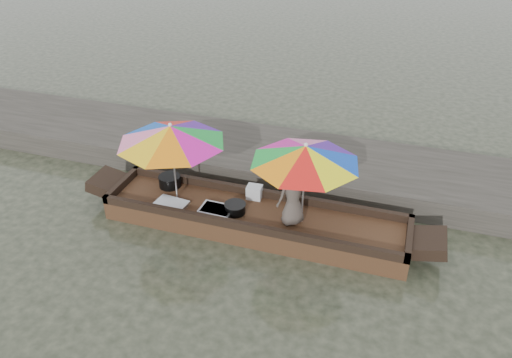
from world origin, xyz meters
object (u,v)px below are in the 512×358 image
(boat_hull, at_px, (254,220))
(vendor, at_px, (293,195))
(cooking_pot, at_px, (170,181))
(umbrella_bow, at_px, (174,162))
(charcoal_grill, at_px, (235,209))
(umbrella_stern, at_px, (304,184))
(tray_scallop, at_px, (171,204))
(supply_bag, at_px, (254,192))
(tray_crayfish, at_px, (216,210))

(boat_hull, relative_size, vendor, 4.87)
(cooking_pot, xyz_separation_m, vendor, (2.56, -0.41, 0.46))
(umbrella_bow, bearing_deg, charcoal_grill, -5.44)
(vendor, height_order, umbrella_bow, umbrella_bow)
(boat_hull, xyz_separation_m, umbrella_stern, (0.88, 0.00, 0.95))
(boat_hull, bearing_deg, umbrella_stern, 0.00)
(cooking_pot, bearing_deg, vendor, -9.18)
(umbrella_bow, bearing_deg, umbrella_stern, 0.00)
(tray_scallop, relative_size, vendor, 0.52)
(boat_hull, distance_m, tray_scallop, 1.57)
(boat_hull, relative_size, umbrella_bow, 2.82)
(cooking_pot, distance_m, umbrella_bow, 0.81)
(boat_hull, height_order, umbrella_stern, umbrella_stern)
(tray_scallop, xyz_separation_m, umbrella_bow, (-0.00, 0.27, 0.74))
(supply_bag, distance_m, umbrella_stern, 1.29)
(boat_hull, height_order, tray_crayfish, tray_crayfish)
(tray_scallop, bearing_deg, boat_hull, 10.10)
(tray_crayfish, height_order, supply_bag, supply_bag)
(umbrella_stern, bearing_deg, charcoal_grill, -174.54)
(charcoal_grill, relative_size, umbrella_stern, 0.20)
(cooking_pot, relative_size, tray_crayfish, 0.71)
(tray_scallop, relative_size, charcoal_grill, 1.62)
(boat_hull, height_order, cooking_pot, cooking_pot)
(boat_hull, height_order, charcoal_grill, charcoal_grill)
(boat_hull, height_order, supply_bag, supply_bag)
(supply_bag, height_order, umbrella_stern, umbrella_stern)
(vendor, xyz_separation_m, umbrella_stern, (0.16, 0.07, 0.21))
(boat_hull, relative_size, umbrella_stern, 2.98)
(supply_bag, xyz_separation_m, vendor, (0.86, -0.52, 0.44))
(supply_bag, bearing_deg, tray_scallop, -152.49)
(charcoal_grill, distance_m, umbrella_bow, 1.40)
(vendor, bearing_deg, boat_hull, -49.92)
(cooking_pot, height_order, vendor, vendor)
(vendor, relative_size, umbrella_stern, 0.61)
(umbrella_bow, bearing_deg, cooking_pot, 132.65)
(supply_bag, bearing_deg, vendor, -31.40)
(boat_hull, relative_size, tray_crayfish, 9.27)
(cooking_pot, relative_size, vendor, 0.37)
(cooking_pot, distance_m, tray_crayfish, 1.33)
(cooking_pot, height_order, umbrella_stern, umbrella_stern)
(boat_hull, distance_m, vendor, 1.03)
(tray_scallop, distance_m, vendor, 2.32)
(umbrella_stern, bearing_deg, vendor, -155.42)
(boat_hull, bearing_deg, tray_scallop, -169.90)
(vendor, bearing_deg, tray_scallop, -38.94)
(vendor, xyz_separation_m, umbrella_bow, (-2.25, 0.07, 0.21))
(umbrella_stern, bearing_deg, tray_scallop, -173.53)
(boat_hull, distance_m, cooking_pot, 1.90)
(tray_crayfish, xyz_separation_m, umbrella_stern, (1.52, 0.22, 0.73))
(charcoal_grill, height_order, supply_bag, supply_bag)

